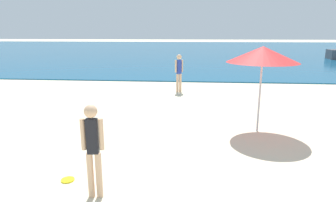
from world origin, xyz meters
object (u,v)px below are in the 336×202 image
at_px(frisbee, 68,180).
at_px(person_standing, 93,146).
at_px(person_distant, 179,71).
at_px(beach_umbrella, 263,55).

bearing_deg(frisbee, person_standing, -33.57).
xyz_separation_m(frisbee, person_distant, (1.57, 7.96, 0.92)).
distance_m(person_standing, beach_umbrella, 4.89).
xyz_separation_m(person_standing, person_distant, (0.90, 8.41, 0.07)).
height_order(frisbee, beach_umbrella, beach_umbrella).
relative_size(frisbee, beach_umbrella, 0.10).
relative_size(person_distant, beach_umbrella, 0.73).
bearing_deg(beach_umbrella, frisbee, -142.62).
bearing_deg(person_standing, beach_umbrella, -139.28).
height_order(person_standing, person_distant, person_distant).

